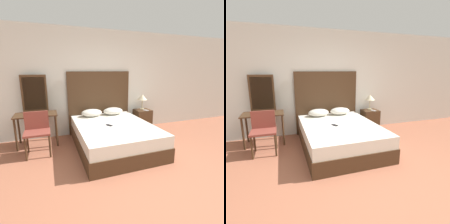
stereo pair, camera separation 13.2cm
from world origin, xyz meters
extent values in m
plane|color=#9E5B42|center=(0.00, 0.00, 0.00)|extent=(16.00, 16.00, 0.00)
cube|color=silver|center=(0.00, 2.67, 1.35)|extent=(10.00, 0.06, 2.70)
cube|color=#422B19|center=(-0.02, 1.51, 0.15)|extent=(1.60, 2.11, 0.29)
cube|color=silver|center=(-0.02, 1.51, 0.41)|extent=(1.57, 2.07, 0.24)
cube|color=#422B19|center=(-0.02, 2.59, 0.83)|extent=(1.68, 0.05, 1.65)
ellipsoid|color=silver|center=(-0.31, 2.33, 0.62)|extent=(0.52, 0.37, 0.18)
ellipsoid|color=silver|center=(0.27, 2.33, 0.62)|extent=(0.52, 0.37, 0.18)
cube|color=black|center=(-0.14, 1.46, 0.54)|extent=(0.13, 0.17, 0.01)
cube|color=#422B19|center=(1.16, 2.30, 0.30)|extent=(0.44, 0.39, 0.60)
cylinder|color=tan|center=(1.17, 2.38, 0.61)|extent=(0.12, 0.12, 0.02)
cylinder|color=tan|center=(1.17, 2.38, 0.74)|extent=(0.02, 0.02, 0.25)
cone|color=beige|center=(1.17, 2.38, 0.94)|extent=(0.26, 0.26, 0.15)
cube|color=#B7B7BC|center=(1.20, 2.21, 0.60)|extent=(0.12, 0.16, 0.01)
cube|color=#422B19|center=(-1.61, 2.24, 0.72)|extent=(0.90, 0.54, 0.02)
cylinder|color=#422B19|center=(-2.01, 2.01, 0.35)|extent=(0.04, 0.04, 0.71)
cylinder|color=#422B19|center=(-1.20, 2.01, 0.35)|extent=(0.04, 0.04, 0.71)
cylinder|color=#422B19|center=(-2.01, 2.47, 0.35)|extent=(0.04, 0.04, 0.71)
cylinder|color=#422B19|center=(-1.20, 2.47, 0.35)|extent=(0.04, 0.04, 0.71)
cube|color=#422B19|center=(-1.61, 2.48, 1.16)|extent=(0.56, 0.03, 0.85)
cube|color=#B2BCC6|center=(-1.61, 2.47, 1.16)|extent=(0.47, 0.01, 0.75)
cube|color=brown|center=(-1.58, 1.68, 0.48)|extent=(0.49, 0.43, 0.04)
cube|color=brown|center=(-1.58, 1.88, 0.68)|extent=(0.47, 0.04, 0.37)
cylinder|color=#422B19|center=(-1.79, 1.50, 0.23)|extent=(0.04, 0.04, 0.46)
cylinder|color=#422B19|center=(-1.36, 1.50, 0.23)|extent=(0.04, 0.04, 0.46)
cylinder|color=#422B19|center=(-1.79, 1.87, 0.23)|extent=(0.04, 0.04, 0.46)
cylinder|color=#422B19|center=(-1.36, 1.87, 0.23)|extent=(0.04, 0.04, 0.46)
camera|label=1|loc=(-1.31, -1.89, 1.68)|focal=28.00mm
camera|label=2|loc=(-1.19, -1.94, 1.68)|focal=28.00mm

